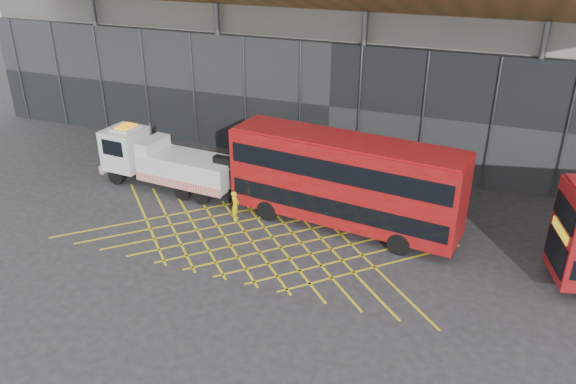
% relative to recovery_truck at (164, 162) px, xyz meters
% --- Properties ---
extents(ground_plane, '(120.00, 120.00, 0.00)m').
position_rel_recovery_truck_xyz_m(ground_plane, '(6.09, -4.09, -1.68)').
color(ground_plane, '#272629').
extents(road_markings, '(19.96, 7.16, 0.01)m').
position_rel_recovery_truck_xyz_m(road_markings, '(7.69, -4.09, -1.67)').
color(road_markings, yellow).
rests_on(road_markings, ground_plane).
extents(construction_building, '(55.00, 23.97, 18.00)m').
position_rel_recovery_truck_xyz_m(construction_building, '(8.01, 14.31, 7.30)').
color(construction_building, gray).
rests_on(construction_building, ground_plane).
extents(recovery_truck, '(10.47, 3.12, 3.63)m').
position_rel_recovery_truck_xyz_m(recovery_truck, '(0.00, 0.00, 0.00)').
color(recovery_truck, black).
rests_on(recovery_truck, ground_plane).
extents(bus_towed, '(12.50, 4.24, 4.99)m').
position_rel_recovery_truck_xyz_m(bus_towed, '(11.50, -0.81, 1.09)').
color(bus_towed, maroon).
rests_on(bus_towed, ground_plane).
extents(worker, '(0.52, 0.68, 1.68)m').
position_rel_recovery_truck_xyz_m(worker, '(5.85, -2.22, -0.84)').
color(worker, yellow).
rests_on(worker, ground_plane).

